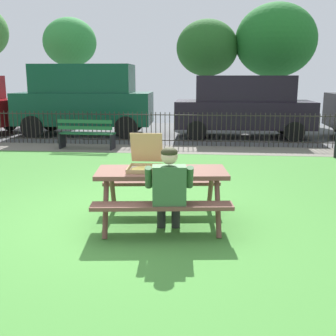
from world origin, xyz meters
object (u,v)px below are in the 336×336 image
(pizza_box_open, at_px, (145,163))
(parked_car_left, at_px, (85,98))
(far_tree_midleft, at_px, (70,43))
(parked_car_center, at_px, (244,105))
(adult_at_table, at_px, (169,187))
(far_tree_midright, at_px, (276,41))
(picnic_table_foreground, at_px, (162,182))
(park_bench_center, at_px, (87,134))
(far_tree_center, at_px, (207,49))

(pizza_box_open, relative_size, parked_car_left, 0.12)
(far_tree_midleft, bearing_deg, parked_car_center, -34.81)
(pizza_box_open, relative_size, parked_car_center, 0.12)
(pizza_box_open, bearing_deg, adult_at_table, -52.59)
(adult_at_table, relative_size, far_tree_midright, 0.23)
(picnic_table_foreground, relative_size, pizza_box_open, 3.52)
(pizza_box_open, bearing_deg, far_tree_midright, 75.37)
(picnic_table_foreground, distance_m, park_bench_center, 6.59)
(pizza_box_open, bearing_deg, far_tree_center, 87.44)
(adult_at_table, xyz_separation_m, far_tree_center, (0.25, 14.73, 2.62))
(park_bench_center, xyz_separation_m, far_tree_midleft, (-3.22, 8.32, 3.18))
(far_tree_midleft, height_order, far_tree_center, far_tree_midleft)
(far_tree_midleft, bearing_deg, adult_at_table, -66.95)
(parked_car_left, relative_size, far_tree_center, 1.04)
(park_bench_center, xyz_separation_m, far_tree_midright, (6.37, 8.32, 3.21))
(parked_car_center, height_order, far_tree_midright, far_tree_midright)
(pizza_box_open, distance_m, far_tree_center, 14.44)
(adult_at_table, xyz_separation_m, far_tree_midleft, (-6.27, 14.73, 2.94))
(park_bench_center, relative_size, parked_car_center, 0.35)
(parked_car_left, distance_m, far_tree_center, 7.17)
(adult_at_table, relative_size, parked_car_left, 0.25)
(parked_car_left, bearing_deg, pizza_box_open, -67.87)
(pizza_box_open, bearing_deg, picnic_table_foreground, -4.87)
(parked_car_left, height_order, far_tree_midright, far_tree_midright)
(adult_at_table, bearing_deg, far_tree_midright, 77.28)
(parked_car_center, relative_size, far_tree_midright, 0.88)
(park_bench_center, relative_size, parked_car_left, 0.34)
(picnic_table_foreground, relative_size, parked_car_center, 0.43)
(park_bench_center, bearing_deg, far_tree_center, 68.39)
(far_tree_center, bearing_deg, adult_at_table, -90.97)
(pizza_box_open, distance_m, adult_at_table, 0.67)
(pizza_box_open, xyz_separation_m, park_bench_center, (-2.66, 5.90, -0.45))
(pizza_box_open, xyz_separation_m, far_tree_midleft, (-5.88, 14.22, 2.73))
(picnic_table_foreground, distance_m, pizza_box_open, 0.36)
(parked_car_center, distance_m, far_tree_center, 6.04)
(picnic_table_foreground, relative_size, parked_car_left, 0.41)
(far_tree_center, bearing_deg, far_tree_midleft, -180.00)
(park_bench_center, distance_m, far_tree_center, 9.40)
(pizza_box_open, height_order, far_tree_center, far_tree_center)
(adult_at_table, relative_size, far_tree_midleft, 0.25)
(adult_at_table, distance_m, parked_car_left, 10.09)
(park_bench_center, xyz_separation_m, parked_car_center, (4.65, 2.85, 0.68))
(pizza_box_open, xyz_separation_m, parked_car_left, (-3.56, 8.76, 0.44))
(park_bench_center, bearing_deg, far_tree_midleft, 111.15)
(picnic_table_foreground, bearing_deg, parked_car_left, 113.38)
(adult_at_table, xyz_separation_m, far_tree_midright, (3.33, 14.73, 2.97))
(picnic_table_foreground, height_order, far_tree_midleft, far_tree_midleft)
(far_tree_midleft, bearing_deg, far_tree_center, 0.00)
(far_tree_center, bearing_deg, park_bench_center, -111.61)
(park_bench_center, relative_size, far_tree_midright, 0.31)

